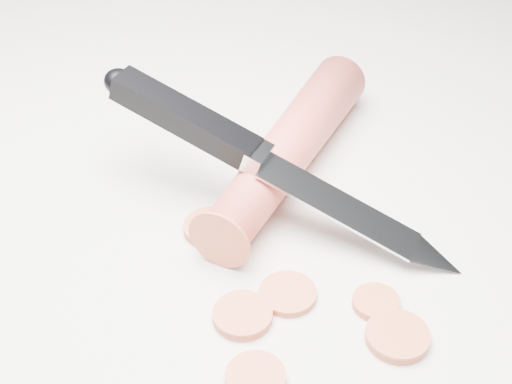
# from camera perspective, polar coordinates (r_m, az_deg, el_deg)

# --- Properties ---
(ground) EXTENTS (2.40, 2.40, 0.00)m
(ground) POSITION_cam_1_polar(r_m,az_deg,el_deg) (0.50, 1.03, -3.95)
(ground) COLOR silver
(ground) RESTS_ON ground
(carrot) EXTENTS (0.11, 0.23, 0.04)m
(carrot) POSITION_cam_1_polar(r_m,az_deg,el_deg) (0.55, 2.65, 3.53)
(carrot) COLOR #D14236
(carrot) RESTS_ON ground
(carrot_slice_0) EXTENTS (0.04, 0.04, 0.01)m
(carrot_slice_0) POSITION_cam_1_polar(r_m,az_deg,el_deg) (0.45, -1.08, -9.83)
(carrot_slice_0) COLOR #CF5732
(carrot_slice_0) RESTS_ON ground
(carrot_slice_1) EXTENTS (0.04, 0.04, 0.01)m
(carrot_slice_1) POSITION_cam_1_polar(r_m,az_deg,el_deg) (0.46, 2.56, -8.14)
(carrot_slice_1) COLOR #CF5732
(carrot_slice_1) RESTS_ON ground
(carrot_slice_2) EXTENTS (0.04, 0.04, 0.01)m
(carrot_slice_2) POSITION_cam_1_polar(r_m,az_deg,el_deg) (0.45, 11.24, -11.26)
(carrot_slice_2) COLOR #CF5732
(carrot_slice_2) RESTS_ON ground
(carrot_slice_3) EXTENTS (0.04, 0.04, 0.01)m
(carrot_slice_3) POSITION_cam_1_polar(r_m,az_deg,el_deg) (0.51, -3.60, -2.86)
(carrot_slice_3) COLOR #CF5732
(carrot_slice_3) RESTS_ON ground
(carrot_slice_4) EXTENTS (0.03, 0.03, 0.01)m
(carrot_slice_4) POSITION_cam_1_polar(r_m,az_deg,el_deg) (0.46, 9.56, -8.70)
(carrot_slice_4) COLOR #CF5732
(carrot_slice_4) RESTS_ON ground
(carrot_slice_5) EXTENTS (0.03, 0.03, 0.01)m
(carrot_slice_5) POSITION_cam_1_polar(r_m,az_deg,el_deg) (0.42, -0.04, -14.64)
(carrot_slice_5) COLOR #CF5732
(carrot_slice_5) RESTS_ON ground
(kitchen_knife) EXTENTS (0.27, 0.12, 0.09)m
(kitchen_knife) POSITION_cam_1_polar(r_m,az_deg,el_deg) (0.49, 1.74, 2.24)
(kitchen_knife) COLOR silver
(kitchen_knife) RESTS_ON ground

